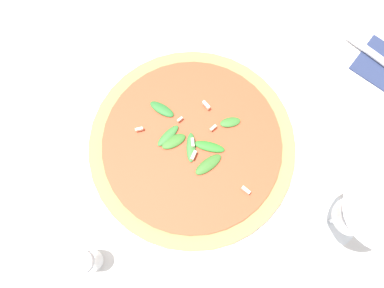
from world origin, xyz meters
name	(u,v)px	position (x,y,z in m)	size (l,w,h in m)	color
ground_plane	(167,140)	(0.00, 0.00, 0.00)	(6.00, 6.00, 0.00)	silver
pizza_arugula_main	(192,146)	(0.04, 0.02, 0.02)	(0.34, 0.34, 0.05)	white
wine_glass	(363,214)	(0.27, 0.09, 0.11)	(0.09, 0.09, 0.17)	white
shaker_pepper	(87,261)	(0.06, -0.21, 0.03)	(0.03, 0.03, 0.07)	silver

